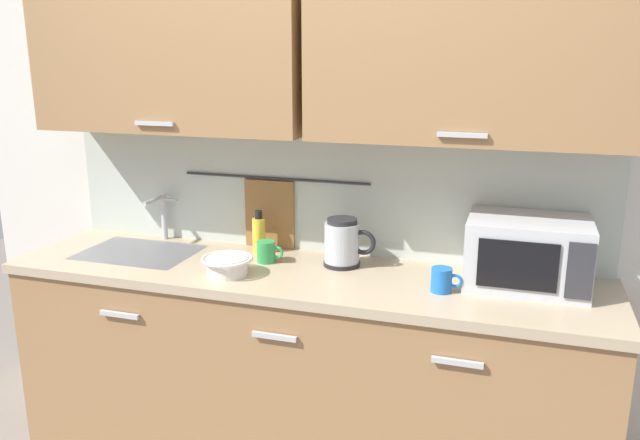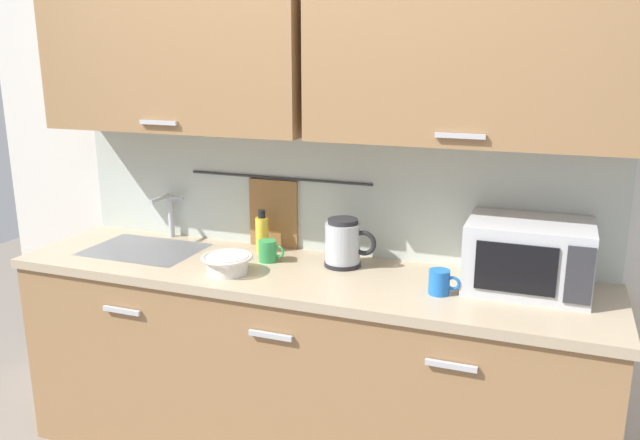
{
  "view_description": "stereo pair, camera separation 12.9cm",
  "coord_description": "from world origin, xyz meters",
  "px_view_note": "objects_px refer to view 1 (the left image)",
  "views": [
    {
      "loc": [
        0.85,
        -2.09,
        1.79
      ],
      "look_at": [
        0.07,
        0.33,
        1.12
      ],
      "focal_mm": 35.83,
      "sensor_mm": 36.0,
      "label": 1
    },
    {
      "loc": [
        0.97,
        -2.05,
        1.79
      ],
      "look_at": [
        0.07,
        0.33,
        1.12
      ],
      "focal_mm": 35.83,
      "sensor_mm": 36.0,
      "label": 2
    }
  ],
  "objects_px": {
    "mug_near_sink": "(267,252)",
    "dish_soap_bottle": "(259,234)",
    "electric_kettle": "(343,243)",
    "mixing_bowl": "(227,264)",
    "microwave": "(528,253)",
    "mug_by_kettle": "(442,280)"
  },
  "relations": [
    {
      "from": "mixing_bowl",
      "to": "mug_by_kettle",
      "type": "distance_m",
      "value": 0.87
    },
    {
      "from": "dish_soap_bottle",
      "to": "mixing_bowl",
      "type": "relative_size",
      "value": 0.92
    },
    {
      "from": "mug_by_kettle",
      "to": "mug_near_sink",
      "type": "bearing_deg",
      "value": 170.7
    },
    {
      "from": "microwave",
      "to": "mug_by_kettle",
      "type": "bearing_deg",
      "value": -150.9
    },
    {
      "from": "electric_kettle",
      "to": "mug_near_sink",
      "type": "height_order",
      "value": "electric_kettle"
    },
    {
      "from": "electric_kettle",
      "to": "mug_by_kettle",
      "type": "relative_size",
      "value": 1.89
    },
    {
      "from": "mug_near_sink",
      "to": "dish_soap_bottle",
      "type": "bearing_deg",
      "value": 125.66
    },
    {
      "from": "dish_soap_bottle",
      "to": "mug_by_kettle",
      "type": "height_order",
      "value": "dish_soap_bottle"
    },
    {
      "from": "microwave",
      "to": "mug_near_sink",
      "type": "distance_m",
      "value": 1.08
    },
    {
      "from": "microwave",
      "to": "electric_kettle",
      "type": "relative_size",
      "value": 2.03
    },
    {
      "from": "mixing_bowl",
      "to": "microwave",
      "type": "bearing_deg",
      "value": 11.73
    },
    {
      "from": "mug_by_kettle",
      "to": "mixing_bowl",
      "type": "bearing_deg",
      "value": -175.12
    },
    {
      "from": "electric_kettle",
      "to": "mixing_bowl",
      "type": "xyz_separation_m",
      "value": [
        -0.42,
        -0.26,
        -0.06
      ]
    },
    {
      "from": "electric_kettle",
      "to": "mixing_bowl",
      "type": "bearing_deg",
      "value": -148.42
    },
    {
      "from": "mug_by_kettle",
      "to": "electric_kettle",
      "type": "bearing_deg",
      "value": 157.51
    },
    {
      "from": "microwave",
      "to": "mug_by_kettle",
      "type": "xyz_separation_m",
      "value": [
        -0.3,
        -0.17,
        -0.09
      ]
    },
    {
      "from": "microwave",
      "to": "electric_kettle",
      "type": "distance_m",
      "value": 0.75
    },
    {
      "from": "electric_kettle",
      "to": "mug_near_sink",
      "type": "distance_m",
      "value": 0.34
    },
    {
      "from": "dish_soap_bottle",
      "to": "mixing_bowl",
      "type": "bearing_deg",
      "value": -91.1
    },
    {
      "from": "microwave",
      "to": "mixing_bowl",
      "type": "distance_m",
      "value": 1.2
    },
    {
      "from": "mug_near_sink",
      "to": "mixing_bowl",
      "type": "relative_size",
      "value": 0.56
    },
    {
      "from": "mixing_bowl",
      "to": "electric_kettle",
      "type": "bearing_deg",
      "value": 31.58
    }
  ]
}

